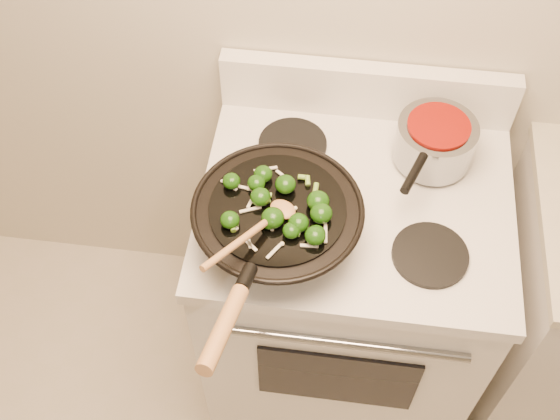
# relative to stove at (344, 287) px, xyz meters

# --- Properties ---
(stove) EXTENTS (0.78, 0.67, 1.08)m
(stove) POSITION_rel_stove_xyz_m (0.00, 0.00, 0.00)
(stove) COLOR white
(stove) RESTS_ON ground
(wok) EXTENTS (0.39, 0.65, 0.24)m
(wok) POSITION_rel_stove_xyz_m (-0.18, -0.16, 0.53)
(wok) COLOR black
(wok) RESTS_ON stove
(stirfry) EXTENTS (0.26, 0.26, 0.04)m
(stirfry) POSITION_rel_stove_xyz_m (-0.16, -0.16, 0.60)
(stirfry) COLOR #143A09
(stirfry) RESTS_ON wok
(wooden_spoon) EXTENTS (0.18, 0.26, 0.08)m
(wooden_spoon) POSITION_rel_stove_xyz_m (-0.21, -0.23, 0.61)
(wooden_spoon) COLOR #A77242
(wooden_spoon) RESTS_ON wok
(saucepan) EXTENTS (0.20, 0.31, 0.12)m
(saucepan) POSITION_rel_stove_xyz_m (0.18, 0.15, 0.52)
(saucepan) COLOR gray
(saucepan) RESTS_ON stove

